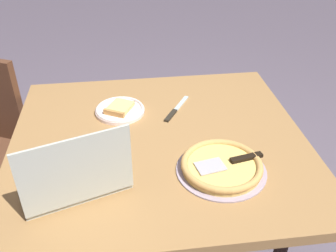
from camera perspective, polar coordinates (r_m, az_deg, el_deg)
dining_table at (r=1.51m, az=-1.34°, el=-3.66°), size 1.14×1.06×0.70m
laptop at (r=1.26m, az=-13.93°, el=-7.32°), size 0.40×0.34×0.25m
pizza_plate at (r=1.65m, az=-7.26°, el=2.45°), size 0.21×0.21×0.04m
pizza_tray at (r=1.33m, az=8.07°, el=-6.00°), size 0.31×0.31×0.04m
table_knife at (r=1.65m, az=1.01°, el=2.29°), size 0.14×0.21×0.01m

